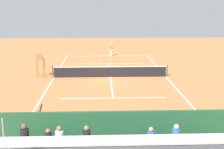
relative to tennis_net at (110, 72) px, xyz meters
name	(u,v)px	position (x,y,z in m)	size (l,w,h in m)	color
ground_plane	(110,77)	(0.00, 0.00, -0.50)	(60.00, 60.00, 0.00)	#D17542
court_line_markings	(110,77)	(0.00, -0.04, -0.50)	(10.10, 22.20, 0.01)	white
tennis_net	(110,72)	(0.00, 0.00, 0.00)	(10.30, 0.10, 1.07)	black
backdrop_wall	(121,133)	(0.00, 14.00, 0.50)	(18.00, 0.16, 2.00)	#235633
bleacher_stand	(120,149)	(0.12, 15.34, 0.42)	(9.06, 2.40, 2.48)	#9EA0A5
umpire_chair	(40,63)	(6.20, -0.19, 0.81)	(0.67, 0.67, 2.14)	olive
courtside_bench	(172,134)	(-2.43, 13.27, 0.06)	(1.80, 0.40, 0.93)	#234C2D
equipment_bag	(128,144)	(-0.36, 13.40, -0.32)	(0.90, 0.36, 0.36)	#334C8C
tennis_player	(111,48)	(-0.43, -10.75, 0.51)	(0.38, 0.54, 1.93)	white
tennis_racket	(102,57)	(0.72, -10.17, -0.49)	(0.57, 0.31, 0.03)	black
tennis_ball_near	(93,59)	(1.78, -8.84, -0.47)	(0.07, 0.07, 0.07)	#CCDB33
tennis_ball_far	(102,57)	(0.69, -9.80, -0.47)	(0.07, 0.07, 0.07)	#CCDB33
line_judge	(40,124)	(3.71, 12.89, 0.51)	(0.40, 0.55, 1.93)	#232328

